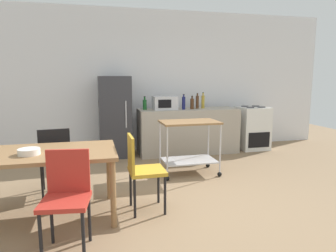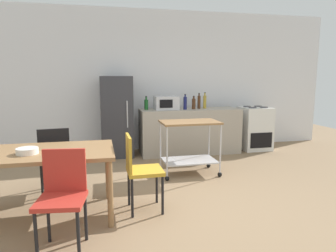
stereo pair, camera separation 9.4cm
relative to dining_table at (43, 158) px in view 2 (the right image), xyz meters
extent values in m
plane|color=#8C7051|center=(1.49, -0.16, -0.67)|extent=(12.00, 12.00, 0.00)
cube|color=white|center=(1.49, 3.04, 0.78)|extent=(8.40, 0.12, 2.90)
cube|color=#A89E8E|center=(2.39, 2.44, -0.22)|extent=(2.00, 0.64, 0.90)
cube|color=olive|center=(0.00, 0.00, 0.06)|extent=(1.50, 0.90, 0.04)
cylinder|color=olive|center=(0.69, -0.39, -0.32)|extent=(0.06, 0.06, 0.71)
cylinder|color=olive|center=(0.69, 0.39, -0.32)|extent=(0.06, 0.06, 0.71)
cube|color=black|center=(0.02, 0.78, -0.20)|extent=(0.44, 0.44, 0.04)
cube|color=black|center=(0.04, 0.60, 0.02)|extent=(0.38, 0.07, 0.40)
cylinder|color=black|center=(0.17, 0.96, -0.45)|extent=(0.03, 0.03, 0.45)
cylinder|color=black|center=(-0.17, 0.93, -0.45)|extent=(0.03, 0.03, 0.45)
cylinder|color=black|center=(0.20, 0.63, -0.45)|extent=(0.03, 0.03, 0.45)
cylinder|color=black|center=(-0.13, 0.59, -0.45)|extent=(0.03, 0.03, 0.45)
cube|color=#B72D23|center=(0.26, -0.75, -0.20)|extent=(0.45, 0.45, 0.04)
cube|color=#B72D23|center=(0.28, -0.57, 0.02)|extent=(0.38, 0.08, 0.40)
cylinder|color=black|center=(0.07, -0.89, -0.45)|extent=(0.03, 0.03, 0.45)
cylinder|color=black|center=(0.41, -0.94, -0.45)|extent=(0.03, 0.03, 0.45)
cylinder|color=black|center=(0.11, -0.56, -0.45)|extent=(0.03, 0.03, 0.45)
cylinder|color=black|center=(0.45, -0.60, -0.45)|extent=(0.03, 0.03, 0.45)
cube|color=gold|center=(1.10, -0.06, -0.20)|extent=(0.40, 0.40, 0.04)
cube|color=gold|center=(0.92, -0.06, 0.02)|extent=(0.03, 0.38, 0.40)
cylinder|color=black|center=(1.27, -0.23, -0.45)|extent=(0.03, 0.03, 0.45)
cylinder|color=black|center=(1.27, 0.11, -0.45)|extent=(0.03, 0.03, 0.45)
cylinder|color=black|center=(0.93, -0.23, -0.45)|extent=(0.03, 0.03, 0.45)
cylinder|color=black|center=(0.93, 0.11, -0.45)|extent=(0.03, 0.03, 0.45)
cube|color=white|center=(3.84, 2.46, -0.22)|extent=(0.60, 0.60, 0.90)
cube|color=black|center=(3.84, 2.15, -0.42)|extent=(0.48, 0.01, 0.32)
cylinder|color=#47474C|center=(3.71, 2.34, 0.24)|extent=(0.16, 0.16, 0.02)
cylinder|color=#47474C|center=(3.97, 2.34, 0.24)|extent=(0.16, 0.16, 0.02)
cylinder|color=#47474C|center=(3.71, 2.58, 0.24)|extent=(0.16, 0.16, 0.02)
cylinder|color=#47474C|center=(3.97, 2.58, 0.24)|extent=(0.16, 0.16, 0.02)
cube|color=#333338|center=(0.94, 2.54, 0.10)|extent=(0.60, 0.60, 1.55)
cylinder|color=silver|center=(1.12, 2.22, 0.18)|extent=(0.02, 0.02, 0.50)
cube|color=olive|center=(1.99, 1.12, 0.16)|extent=(0.90, 0.56, 0.03)
cube|color=silver|center=(1.99, 1.12, -0.45)|extent=(0.83, 0.52, 0.02)
cylinder|color=silver|center=(1.57, 0.87, -0.22)|extent=(0.02, 0.02, 0.76)
sphere|color=black|center=(1.57, 0.87, -0.64)|extent=(0.07, 0.07, 0.07)
cylinder|color=silver|center=(2.41, 0.87, -0.22)|extent=(0.02, 0.02, 0.76)
sphere|color=black|center=(2.41, 0.87, -0.64)|extent=(0.07, 0.07, 0.07)
cylinder|color=silver|center=(1.57, 1.37, -0.22)|extent=(0.02, 0.02, 0.76)
sphere|color=black|center=(1.57, 1.37, -0.64)|extent=(0.07, 0.07, 0.07)
cylinder|color=silver|center=(2.41, 1.37, -0.22)|extent=(0.02, 0.02, 0.76)
sphere|color=black|center=(2.41, 1.37, -0.64)|extent=(0.07, 0.07, 0.07)
cylinder|color=#1E6628|center=(1.52, 2.51, 0.32)|extent=(0.08, 0.08, 0.19)
cylinder|color=#1E6628|center=(1.52, 2.51, 0.45)|extent=(0.03, 0.03, 0.06)
cylinder|color=black|center=(1.52, 2.51, 0.49)|extent=(0.04, 0.04, 0.01)
cube|color=silver|center=(1.90, 2.43, 0.36)|extent=(0.46, 0.34, 0.26)
cube|color=black|center=(1.86, 2.25, 0.36)|extent=(0.25, 0.01, 0.16)
cylinder|color=navy|center=(2.26, 2.36, 0.35)|extent=(0.07, 0.07, 0.25)
cylinder|color=navy|center=(2.26, 2.36, 0.50)|extent=(0.03, 0.03, 0.04)
cylinder|color=black|center=(2.26, 2.36, 0.53)|extent=(0.03, 0.03, 0.01)
cylinder|color=#4C2D19|center=(2.45, 2.39, 0.33)|extent=(0.07, 0.07, 0.21)
cylinder|color=#4C2D19|center=(2.45, 2.39, 0.46)|extent=(0.03, 0.03, 0.04)
cylinder|color=black|center=(2.45, 2.39, 0.49)|extent=(0.04, 0.04, 0.01)
cylinder|color=#4C2D19|center=(2.58, 2.46, 0.36)|extent=(0.06, 0.06, 0.26)
cylinder|color=#4C2D19|center=(2.58, 2.46, 0.51)|extent=(0.03, 0.03, 0.05)
cylinder|color=black|center=(2.58, 2.46, 0.54)|extent=(0.03, 0.03, 0.01)
cylinder|color=gold|center=(2.72, 2.49, 0.36)|extent=(0.07, 0.07, 0.26)
cylinder|color=gold|center=(2.72, 2.49, 0.51)|extent=(0.03, 0.03, 0.06)
cylinder|color=black|center=(2.72, 2.49, 0.55)|extent=(0.03, 0.03, 0.01)
cylinder|color=white|center=(-0.13, -0.10, 0.11)|extent=(0.22, 0.22, 0.06)
camera|label=1|loc=(0.52, -3.38, 0.86)|focal=32.65mm
camera|label=2|loc=(0.61, -3.40, 0.86)|focal=32.65mm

